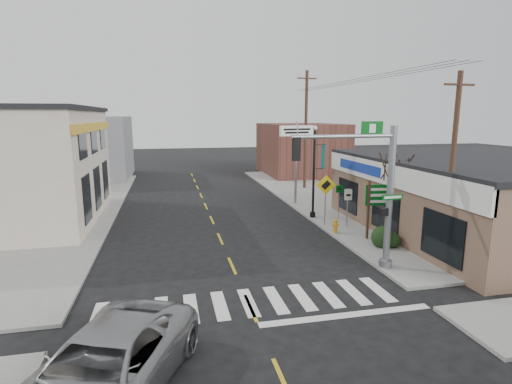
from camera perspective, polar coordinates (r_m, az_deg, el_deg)
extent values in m
plane|color=black|center=(14.23, -0.78, -16.21)|extent=(140.00, 140.00, 0.00)
cube|color=gray|center=(28.65, 11.65, -2.31)|extent=(6.00, 38.00, 0.13)
cube|color=gray|center=(26.98, -25.98, -4.01)|extent=(6.00, 38.00, 0.13)
cube|color=gold|center=(21.56, -5.15, -6.65)|extent=(0.12, 56.00, 0.01)
cube|color=silver|center=(14.58, -1.11, -15.49)|extent=(11.00, 2.20, 0.01)
cube|color=brown|center=(25.50, 29.79, -0.70)|extent=(12.00, 14.00, 4.00)
cube|color=brown|center=(44.99, 6.44, 6.10)|extent=(8.00, 10.00, 5.60)
cube|color=slate|center=(45.32, -23.35, 5.83)|extent=(9.00, 10.00, 6.40)
imported|color=#96979A|center=(10.45, -20.91, -22.62)|extent=(4.87, 6.57, 1.66)
cylinder|color=gray|center=(17.39, 18.54, -0.88)|extent=(0.28, 0.28, 5.96)
cylinder|color=gray|center=(16.05, 12.34, 7.80)|extent=(4.37, 0.16, 0.16)
cube|color=black|center=(15.36, 5.49, 6.20)|extent=(0.28, 0.22, 0.89)
cube|color=#034E10|center=(17.19, 18.94, -0.70)|extent=(0.94, 0.04, 0.22)
cube|color=#034E10|center=(16.58, 16.17, 8.75)|extent=(0.94, 0.05, 0.55)
cube|color=black|center=(17.34, 17.81, -2.72)|extent=(0.32, 0.26, 0.32)
cube|color=#482F21|center=(21.50, 15.73, -2.48)|extent=(0.11, 0.11, 3.08)
cube|color=#482F21|center=(22.21, 18.98, -2.25)|extent=(0.11, 0.11, 3.08)
cube|color=#074915|center=(21.64, 17.58, -0.41)|extent=(1.76, 0.05, 1.10)
cylinder|color=orange|center=(22.45, 11.28, -4.95)|extent=(0.22, 0.22, 0.62)
sphere|color=orange|center=(22.36, 11.31, -4.10)|extent=(0.24, 0.24, 0.24)
cylinder|color=gray|center=(23.59, 9.86, -1.49)|extent=(0.07, 0.07, 2.74)
cube|color=gold|center=(23.36, 9.97, 0.99)|extent=(1.16, 0.03, 1.16)
cylinder|color=black|center=(25.16, 8.25, 2.58)|extent=(0.15, 0.15, 5.54)
sphere|color=silver|center=(24.92, 8.43, 9.02)|extent=(0.30, 0.30, 0.30)
cube|color=#135957|center=(25.25, 9.56, 5.00)|extent=(0.02, 0.59, 1.49)
cylinder|color=gray|center=(29.08, 5.75, 4.11)|extent=(0.17, 0.17, 5.92)
cube|color=white|center=(28.90, 5.83, 8.70)|extent=(2.78, 0.18, 0.74)
cylinder|color=black|center=(21.83, 19.09, -1.92)|extent=(0.22, 0.22, 3.49)
ellipsoid|color=#153718|center=(20.74, 17.72, -6.23)|extent=(1.17, 1.17, 0.87)
ellipsoid|color=#1A3215|center=(25.74, 19.73, -3.19)|extent=(1.03, 1.03, 0.77)
cylinder|color=#402B1B|center=(18.02, 26.12, 2.36)|extent=(0.21, 0.21, 8.06)
cube|color=#402B1B|center=(17.91, 27.08, 13.51)|extent=(1.40, 0.09, 0.09)
cylinder|color=#482C1E|center=(35.53, 7.12, 8.71)|extent=(0.26, 0.26, 10.14)
cube|color=#482C1E|center=(35.64, 7.29, 15.81)|extent=(1.76, 0.11, 0.11)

